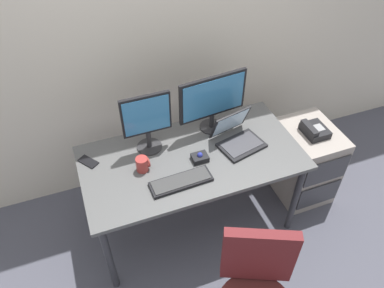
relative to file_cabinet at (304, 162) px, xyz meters
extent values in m
plane|color=#494954|center=(-1.01, 0.01, -0.34)|extent=(8.00, 8.00, 0.00)
cube|color=beige|center=(-1.01, 0.75, 1.06)|extent=(6.00, 0.10, 2.80)
cube|color=#4E4E4E|center=(-1.01, 0.01, 0.40)|extent=(1.54, 0.79, 0.03)
cylinder|color=#2D2D33|center=(-1.72, -0.33, 0.02)|extent=(0.05, 0.05, 0.72)
cylinder|color=#2D2D33|center=(-0.30, -0.33, 0.02)|extent=(0.05, 0.05, 0.72)
cylinder|color=#2D2D33|center=(-1.72, 0.34, 0.02)|extent=(0.05, 0.05, 0.72)
cylinder|color=#2D2D33|center=(-0.30, 0.34, 0.02)|extent=(0.05, 0.05, 0.72)
cube|color=gray|center=(0.00, 0.00, 0.00)|extent=(0.42, 0.52, 0.67)
cube|color=#38383D|center=(0.00, -0.26, 0.15)|extent=(0.38, 0.01, 0.23)
cube|color=#38383D|center=(0.00, -0.26, -0.13)|extent=(0.38, 0.01, 0.23)
cube|color=black|center=(0.00, -0.02, 0.36)|extent=(0.17, 0.20, 0.06)
cube|color=black|center=(-0.06, -0.02, 0.41)|extent=(0.05, 0.18, 0.04)
cube|color=gray|center=(0.02, -0.03, 0.39)|extent=(0.07, 0.08, 0.01)
cube|color=maroon|center=(-0.94, -0.85, 0.42)|extent=(0.39, 0.22, 0.42)
cylinder|color=#262628|center=(-0.76, 0.25, 0.42)|extent=(0.18, 0.18, 0.01)
cylinder|color=#262628|center=(-0.76, 0.25, 0.48)|extent=(0.04, 0.04, 0.11)
cube|color=black|center=(-0.76, 0.25, 0.70)|extent=(0.52, 0.08, 0.33)
cube|color=teal|center=(-0.76, 0.24, 0.70)|extent=(0.48, 0.05, 0.29)
cylinder|color=#262628|center=(-1.26, 0.20, 0.42)|extent=(0.18, 0.18, 0.01)
cylinder|color=#262628|center=(-1.26, 0.20, 0.49)|extent=(0.04, 0.04, 0.13)
cube|color=black|center=(-1.26, 0.20, 0.71)|extent=(0.34, 0.03, 0.31)
cube|color=teal|center=(-1.26, 0.19, 0.71)|extent=(0.31, 0.01, 0.27)
cube|color=black|center=(-1.16, -0.19, 0.42)|extent=(0.42, 0.15, 0.02)
cube|color=#353535|center=(-1.16, -0.19, 0.44)|extent=(0.39, 0.13, 0.01)
cube|color=black|center=(-0.64, -0.02, 0.42)|extent=(0.35, 0.28, 0.02)
cube|color=#38383D|center=(-0.64, -0.02, 0.43)|extent=(0.30, 0.22, 0.00)
cube|color=black|center=(-0.67, 0.12, 0.54)|extent=(0.32, 0.15, 0.21)
cube|color=silver|center=(-0.67, 0.12, 0.54)|extent=(0.28, 0.13, 0.18)
cube|color=black|center=(-0.97, -0.04, 0.43)|extent=(0.11, 0.09, 0.04)
sphere|color=navy|center=(-0.97, -0.04, 0.46)|extent=(0.04, 0.04, 0.04)
cylinder|color=#9C312D|center=(-1.36, 0.01, 0.46)|extent=(0.08, 0.08, 0.10)
torus|color=maroon|center=(-1.32, 0.01, 0.47)|extent=(0.01, 0.07, 0.07)
cube|color=black|center=(-1.70, 0.21, 0.42)|extent=(0.14, 0.15, 0.01)
camera|label=1|loc=(-1.66, -1.72, 2.26)|focal=34.96mm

